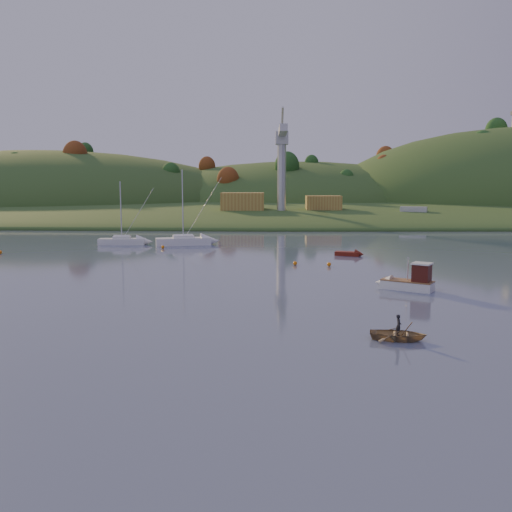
{
  "coord_description": "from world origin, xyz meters",
  "views": [
    {
      "loc": [
        -1.16,
        -25.28,
        10.27
      ],
      "look_at": [
        -2.56,
        36.07,
        2.15
      ],
      "focal_mm": 40.0,
      "sensor_mm": 36.0,
      "label": 1
    }
  ],
  "objects_px": {
    "fishing_boat": "(404,281)",
    "sailboat_far": "(183,240)",
    "canoe": "(398,334)",
    "red_tender": "(353,254)",
    "sailboat_near": "(122,241)"
  },
  "relations": [
    {
      "from": "fishing_boat",
      "to": "sailboat_far",
      "type": "relative_size",
      "value": 0.47
    },
    {
      "from": "canoe",
      "to": "red_tender",
      "type": "height_order",
      "value": "red_tender"
    },
    {
      "from": "sailboat_near",
      "to": "red_tender",
      "type": "relative_size",
      "value": 2.45
    },
    {
      "from": "fishing_boat",
      "to": "red_tender",
      "type": "height_order",
      "value": "fishing_boat"
    },
    {
      "from": "sailboat_near",
      "to": "sailboat_far",
      "type": "relative_size",
      "value": 0.85
    },
    {
      "from": "canoe",
      "to": "sailboat_near",
      "type": "bearing_deg",
      "value": 41.44
    },
    {
      "from": "red_tender",
      "to": "fishing_boat",
      "type": "bearing_deg",
      "value": -67.21
    },
    {
      "from": "sailboat_near",
      "to": "sailboat_far",
      "type": "bearing_deg",
      "value": -6.02
    },
    {
      "from": "sailboat_far",
      "to": "red_tender",
      "type": "height_order",
      "value": "sailboat_far"
    },
    {
      "from": "sailboat_far",
      "to": "red_tender",
      "type": "relative_size",
      "value": 2.9
    },
    {
      "from": "fishing_boat",
      "to": "red_tender",
      "type": "xyz_separation_m",
      "value": [
        -1.23,
        24.4,
        -0.51
      ]
    },
    {
      "from": "sailboat_near",
      "to": "red_tender",
      "type": "distance_m",
      "value": 37.72
    },
    {
      "from": "sailboat_far",
      "to": "red_tender",
      "type": "bearing_deg",
      "value": -41.01
    },
    {
      "from": "fishing_boat",
      "to": "canoe",
      "type": "height_order",
      "value": "fishing_boat"
    },
    {
      "from": "fishing_boat",
      "to": "sailboat_near",
      "type": "bearing_deg",
      "value": -14.55
    }
  ]
}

